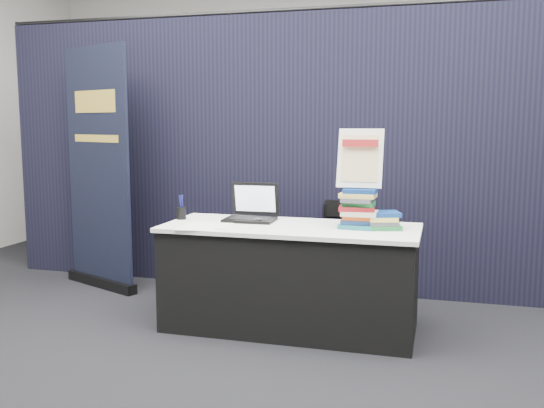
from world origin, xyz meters
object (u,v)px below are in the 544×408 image
at_px(book_stack_short, 384,220).
at_px(info_sign, 360,159).
at_px(laptop, 252,212).
at_px(display_table, 290,277).
at_px(pullup_banner, 99,182).
at_px(stacking_chair, 342,246).
at_px(book_stack_tall, 359,208).

distance_m(book_stack_short, info_sign, 0.45).
distance_m(laptop, book_stack_short, 0.99).
distance_m(display_table, info_sign, 0.98).
xyz_separation_m(book_stack_short, pullup_banner, (-2.56, 0.60, 0.14)).
bearing_deg(stacking_chair, book_stack_tall, -69.22).
distance_m(display_table, pullup_banner, 2.10).
xyz_separation_m(display_table, book_stack_short, (0.65, 0.04, 0.43)).
relative_size(display_table, book_stack_short, 7.27).
bearing_deg(info_sign, book_stack_tall, -89.37).
relative_size(laptop, book_stack_tall, 1.36).
height_order(display_table, info_sign, info_sign).
relative_size(laptop, info_sign, 0.89).
distance_m(book_stack_tall, info_sign, 0.34).
bearing_deg(book_stack_tall, display_table, -177.27).
xyz_separation_m(book_stack_short, info_sign, (-0.17, 0.02, 0.42)).
height_order(laptop, info_sign, info_sign).
xyz_separation_m(book_stack_short, stacking_chair, (-0.41, 0.80, -0.36)).
relative_size(laptop, book_stack_short, 1.51).
bearing_deg(stacking_chair, display_table, -101.42).
distance_m(book_stack_tall, stacking_chair, 0.95).
bearing_deg(display_table, book_stack_short, 3.22).
bearing_deg(stacking_chair, laptop, -125.67).
relative_size(book_stack_tall, info_sign, 0.65).
bearing_deg(display_table, laptop, 155.04).
height_order(info_sign, stacking_chair, info_sign).
relative_size(display_table, book_stack_tall, 6.54).
bearing_deg(book_stack_short, info_sign, 174.34).
bearing_deg(display_table, stacking_chair, 74.13).
xyz_separation_m(book_stack_tall, book_stack_short, (0.17, 0.01, -0.08)).
bearing_deg(stacking_chair, pullup_banner, -170.31).
bearing_deg(display_table, pullup_banner, 161.56).
distance_m(display_table, book_stack_tall, 0.70).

